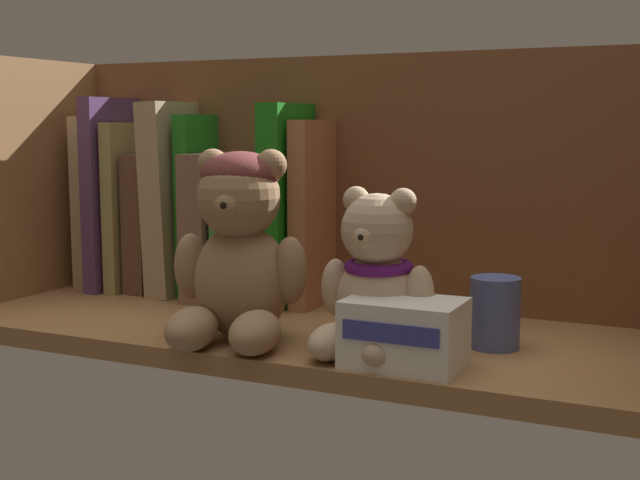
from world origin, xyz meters
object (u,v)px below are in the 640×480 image
at_px(book_2, 140,205).
at_px(book_4, 181,198).
at_px(book_1, 124,193).
at_px(pillar_candle, 496,312).
at_px(book_5, 202,205).
at_px(book_6, 223,224).
at_px(book_3, 158,222).
at_px(teddy_bear_smaller, 375,284).
at_px(book_9, 295,204).
at_px(book_8, 270,228).
at_px(book_7, 247,230).
at_px(book_10, 318,213).
at_px(small_product_box, 404,333).
at_px(book_0, 105,201).
at_px(teddy_bear_larger, 238,251).

xyz_separation_m(book_2, book_4, (0.06, 0.00, 0.01)).
distance_m(book_1, pillar_candle, 0.53).
bearing_deg(book_5, book_1, 180.00).
height_order(book_5, book_6, book_5).
distance_m(book_2, book_3, 0.03).
bearing_deg(book_5, book_2, 180.00).
bearing_deg(teddy_bear_smaller, book_9, 134.05).
height_order(book_5, book_8, book_5).
bearing_deg(book_7, book_10, 0.00).
height_order(teddy_bear_smaller, small_product_box, teddy_bear_smaller).
distance_m(book_1, book_8, 0.22).
distance_m(book_4, small_product_box, 0.43).
bearing_deg(book_10, book_0, 180.00).
bearing_deg(book_0, book_7, 0.00).
distance_m(book_1, book_5, 0.12).
relative_size(book_6, pillar_candle, 2.60).
height_order(book_1, small_product_box, book_1).
xyz_separation_m(book_6, book_7, (0.03, 0.00, -0.01)).
distance_m(book_3, book_6, 0.10).
bearing_deg(book_5, book_3, 180.00).
bearing_deg(book_5, book_7, 0.00).
distance_m(book_0, book_2, 0.05).
bearing_deg(book_1, book_2, 0.00).
distance_m(book_1, book_4, 0.09).
height_order(pillar_candle, small_product_box, pillar_candle).
relative_size(book_8, book_9, 0.74).
distance_m(book_4, book_7, 0.10).
bearing_deg(book_5, book_9, 0.00).
relative_size(book_2, teddy_bear_larger, 1.14).
bearing_deg(book_5, book_4, 180.00).
bearing_deg(teddy_bear_larger, book_9, 100.44).
xyz_separation_m(book_10, teddy_bear_larger, (0.00, -0.19, -0.02)).
bearing_deg(book_6, book_4, 180.00).
distance_m(book_1, book_7, 0.19).
bearing_deg(teddy_bear_smaller, pillar_candle, 37.74).
height_order(book_1, book_7, book_1).
bearing_deg(book_3, teddy_bear_larger, -39.26).
relative_size(book_2, book_6, 1.21).
bearing_deg(teddy_bear_smaller, book_8, 139.14).
relative_size(book_10, teddy_bear_larger, 1.15).
bearing_deg(book_2, book_6, 0.00).
distance_m(book_5, book_10, 0.16).
height_order(book_9, teddy_bear_larger, book_9).
distance_m(book_10, small_product_box, 0.28).
distance_m(book_1, book_10, 0.28).
relative_size(book_1, book_6, 1.38).
bearing_deg(small_product_box, book_9, 135.72).
height_order(book_3, book_4, book_4).
bearing_deg(book_8, teddy_bear_smaller, -40.86).
bearing_deg(book_5, book_0, 180.00).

